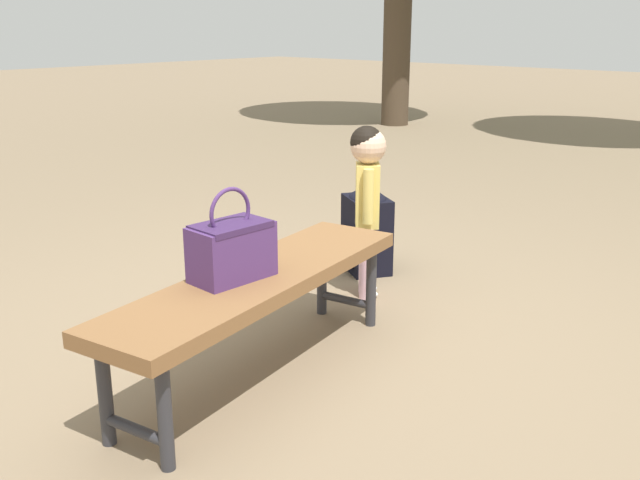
{
  "coord_description": "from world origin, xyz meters",
  "views": [
    {
      "loc": [
        -2.24,
        -2.12,
        1.42
      ],
      "look_at": [
        0.14,
        0.0,
        0.45
      ],
      "focal_mm": 40.49,
      "sensor_mm": 36.0,
      "label": 1
    }
  ],
  "objects_px": {
    "child_standing": "(367,185)",
    "backpack_large": "(366,229)",
    "handbag": "(232,248)",
    "park_bench": "(259,287)"
  },
  "relations": [
    {
      "from": "park_bench",
      "to": "child_standing",
      "type": "distance_m",
      "value": 1.07
    },
    {
      "from": "child_standing",
      "to": "backpack_large",
      "type": "bearing_deg",
      "value": 37.81
    },
    {
      "from": "backpack_large",
      "to": "park_bench",
      "type": "bearing_deg",
      "value": -159.72
    },
    {
      "from": "child_standing",
      "to": "handbag",
      "type": "bearing_deg",
      "value": -169.31
    },
    {
      "from": "park_bench",
      "to": "child_standing",
      "type": "xyz_separation_m",
      "value": [
        1.02,
        0.25,
        0.22
      ]
    },
    {
      "from": "park_bench",
      "to": "backpack_large",
      "type": "xyz_separation_m",
      "value": [
        1.34,
        0.49,
        -0.14
      ]
    },
    {
      "from": "child_standing",
      "to": "backpack_large",
      "type": "xyz_separation_m",
      "value": [
        0.32,
        0.25,
        -0.36
      ]
    },
    {
      "from": "handbag",
      "to": "backpack_large",
      "type": "height_order",
      "value": "handbag"
    },
    {
      "from": "park_bench",
      "to": "handbag",
      "type": "bearing_deg",
      "value": 163.26
    },
    {
      "from": "park_bench",
      "to": "backpack_large",
      "type": "height_order",
      "value": "backpack_large"
    }
  ]
}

